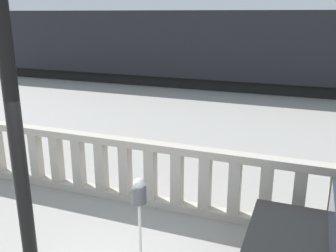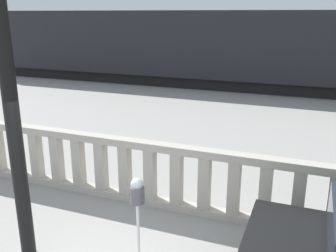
{
  "view_description": "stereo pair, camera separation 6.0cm",
  "coord_description": "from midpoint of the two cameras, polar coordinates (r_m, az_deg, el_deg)",
  "views": [
    {
      "loc": [
        2.09,
        -2.81,
        3.52
      ],
      "look_at": [
        -0.56,
        4.1,
        1.28
      ],
      "focal_mm": 40.0,
      "sensor_mm": 36.0,
      "label": 1
    },
    {
      "loc": [
        2.15,
        -2.79,
        3.52
      ],
      "look_at": [
        -0.56,
        4.1,
        1.28
      ],
      "focal_mm": 40.0,
      "sensor_mm": 36.0,
      "label": 2
    }
  ],
  "objects": [
    {
      "name": "lamppost",
      "position": [
        4.85,
        -24.27,
        13.81
      ],
      "size": [
        0.42,
        0.42,
        6.98
      ],
      "color": "black",
      "rests_on": "ground"
    },
    {
      "name": "parking_meter",
      "position": [
        4.99,
        -4.76,
        -10.81
      ],
      "size": [
        0.19,
        0.19,
        1.49
      ],
      "color": "silver",
      "rests_on": "ground"
    },
    {
      "name": "train_near",
      "position": [
        18.7,
        8.74,
        11.7
      ],
      "size": [
        27.44,
        2.96,
        4.24
      ],
      "color": "black",
      "rests_on": "ground"
    },
    {
      "name": "balustrade",
      "position": [
        6.9,
        1.15,
        -7.95
      ],
      "size": [
        12.38,
        0.24,
        1.26
      ],
      "color": "#ADA599",
      "rests_on": "ground"
    }
  ]
}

